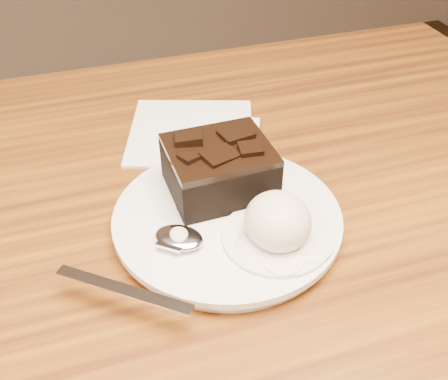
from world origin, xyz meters
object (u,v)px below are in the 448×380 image
object	(u,v)px
spoon	(179,239)
brownie	(219,171)
plate	(227,221)
ice_cream_scoop	(278,221)
napkin	(191,130)

from	to	relation	value
spoon	brownie	bearing A→B (deg)	-3.88
plate	ice_cream_scoop	size ratio (longest dim) A/B	3.47
ice_cream_scoop	napkin	distance (m)	0.23
spoon	napkin	size ratio (longest dim) A/B	1.20
spoon	plate	bearing A→B (deg)	-26.56
brownie	napkin	bearing A→B (deg)	86.79
plate	brownie	distance (m)	0.05
plate	napkin	xyz separation A→B (m)	(0.01, 0.18, -0.01)
ice_cream_scoop	napkin	xyz separation A→B (m)	(-0.02, 0.22, -0.04)
spoon	ice_cream_scoop	bearing A→B (deg)	-65.22
brownie	napkin	size ratio (longest dim) A/B	0.66
plate	ice_cream_scoop	xyz separation A→B (m)	(0.03, -0.05, 0.03)
plate	brownie	size ratio (longest dim) A/B	2.24
ice_cream_scoop	napkin	size ratio (longest dim) A/B	0.42
napkin	brownie	bearing A→B (deg)	-93.21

